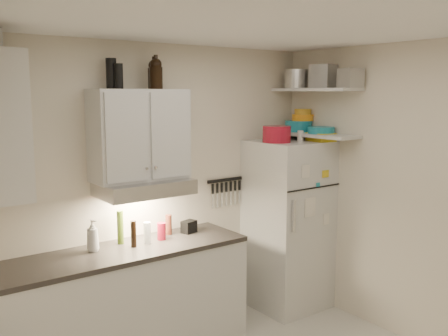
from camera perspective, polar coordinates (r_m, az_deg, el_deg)
ceiling at (r=3.28m, az=6.12°, el=16.27°), size 3.20×3.00×0.02m
back_wall at (r=4.56m, az=-7.11°, el=-2.47°), size 3.20×0.02×2.60m
left_wall at (r=2.61m, az=-21.97°, el=-11.48°), size 0.02×3.00×2.60m
right_wall at (r=4.58m, az=20.87°, el=-2.93°), size 0.02×3.00×2.60m
base_cabinet at (r=4.31m, az=-11.38°, el=-15.22°), size 2.10×0.60×0.88m
countertop at (r=4.15m, az=-11.57°, el=-9.40°), size 2.10×0.62×0.04m
upper_cabinet at (r=4.20m, az=-9.63°, el=3.76°), size 0.80×0.33×0.75m
range_hood at (r=4.20m, az=-9.08°, el=-2.22°), size 0.76×0.46×0.12m
fridge at (r=5.12m, az=7.32°, el=-6.41°), size 0.70×0.68×1.70m
shelf_hi at (r=5.00m, az=10.38°, el=8.80°), size 0.30×0.95×0.03m
shelf_lo at (r=5.01m, az=10.24°, el=3.76°), size 0.30×0.95×0.03m
knife_strip at (r=4.91m, az=0.15°, el=-1.37°), size 0.42×0.02×0.03m
dutch_oven at (r=4.80m, az=6.05°, el=3.87°), size 0.34×0.34×0.16m
book_stack at (r=4.98m, az=11.03°, el=3.49°), size 0.22×0.26×0.08m
spice_jar at (r=4.96m, az=8.74°, el=3.65°), size 0.08×0.08×0.10m
stock_pot at (r=5.18m, az=8.36°, el=10.03°), size 0.35×0.35×0.19m
tin_a at (r=4.93m, az=11.28°, el=10.24°), size 0.27×0.25×0.22m
tin_b at (r=4.77m, az=14.26°, el=9.94°), size 0.20×0.20×0.18m
bowl_teal at (r=5.21m, az=8.50°, el=4.76°), size 0.28×0.28×0.11m
bowl_orange at (r=5.22m, az=8.98°, el=5.72°), size 0.22×0.22×0.07m
bowl_yellow at (r=5.22m, az=8.99°, el=6.39°), size 0.17×0.17×0.06m
plates at (r=4.99m, az=11.03°, el=4.27°), size 0.33×0.33×0.07m
growler_a at (r=4.25m, az=-7.78°, el=10.67°), size 0.14×0.14×0.26m
growler_b at (r=4.30m, az=-7.99°, el=10.58°), size 0.13×0.13×0.25m
thermos_a at (r=4.10m, az=-11.95°, el=10.22°), size 0.09×0.09×0.20m
thermos_b at (r=4.15m, az=-12.76°, el=10.48°), size 0.10×0.10×0.24m
soap_bottle at (r=4.12m, az=-14.79°, el=-7.29°), size 0.14×0.14×0.28m
pepper_mill at (r=4.48m, az=-6.35°, el=-6.46°), size 0.06×0.06×0.18m
oil_bottle at (r=4.26m, az=-11.77°, el=-6.66°), size 0.07×0.07×0.28m
vinegar_bottle at (r=4.17m, az=-10.30°, el=-7.41°), size 0.06×0.06×0.22m
clear_bottle at (r=4.25m, az=-8.77°, el=-7.33°), size 0.07×0.07×0.18m
red_jar at (r=4.34m, az=-7.16°, el=-7.19°), size 0.10×0.10×0.15m
caddy at (r=4.54m, az=-4.03°, el=-6.71°), size 0.15×0.12×0.11m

